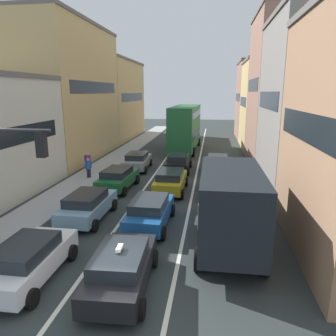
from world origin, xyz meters
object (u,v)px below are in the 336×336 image
(sedan_left_lane_front, at_px, (28,259))
(coupe_centre_lane_fourth, at_px, (178,162))
(wagon_left_lane_second, at_px, (88,205))
(pedestrian_near_kerb, at_px, (88,167))
(removalist_box_truck, at_px, (229,202))
(sedan_left_lane_third, at_px, (118,178))
(sedan_right_lane_behind_truck, at_px, (217,182))
(hatchback_centre_lane_third, at_px, (171,180))
(pedestrian_mid_sidewalk, at_px, (88,161))
(taxi_centre_lane_front, at_px, (121,267))
(bus_mid_queue_primary, at_px, (185,126))
(sedan_centre_lane_second, at_px, (150,211))
(wagon_right_lane_far, at_px, (218,164))
(sedan_left_lane_fourth, at_px, (137,161))

(sedan_left_lane_front, height_order, coupe_centre_lane_fourth, same)
(wagon_left_lane_second, relative_size, pedestrian_near_kerb, 2.61)
(removalist_box_truck, height_order, sedan_left_lane_third, removalist_box_truck)
(sedan_right_lane_behind_truck, bearing_deg, hatchback_centre_lane_third, 85.42)
(wagon_left_lane_second, xyz_separation_m, pedestrian_mid_sidewalk, (-3.95, 9.86, 0.15))
(pedestrian_near_kerb, bearing_deg, taxi_centre_lane_front, -25.21)
(hatchback_centre_lane_third, xyz_separation_m, coupe_centre_lane_fourth, (-0.08, 5.70, 0.00))
(coupe_centre_lane_fourth, bearing_deg, hatchback_centre_lane_third, -178.94)
(bus_mid_queue_primary, bearing_deg, sedan_left_lane_front, 174.85)
(wagon_left_lane_second, distance_m, coupe_centre_lane_fourth, 11.63)
(sedan_right_lane_behind_truck, bearing_deg, sedan_centre_lane_second, 145.72)
(sedan_left_lane_front, distance_m, wagon_right_lane_far, 17.85)
(removalist_box_truck, bearing_deg, sedan_right_lane_behind_truck, 3.14)
(hatchback_centre_lane_third, xyz_separation_m, sedan_right_lane_behind_truck, (3.08, -0.05, 0.00))
(sedan_centre_lane_second, height_order, pedestrian_near_kerb, pedestrian_near_kerb)
(coupe_centre_lane_fourth, relative_size, wagon_right_lane_far, 1.00)
(taxi_centre_lane_front, height_order, pedestrian_mid_sidewalk, same)
(taxi_centre_lane_front, xyz_separation_m, sedan_centre_lane_second, (-0.06, 5.26, -0.00))
(coupe_centre_lane_fourth, bearing_deg, sedan_centre_lane_second, 179.21)
(sedan_centre_lane_second, height_order, sedan_left_lane_third, same)
(coupe_centre_lane_fourth, bearing_deg, pedestrian_mid_sidewalk, 99.19)
(sedan_left_lane_front, bearing_deg, wagon_right_lane_far, -22.70)
(sedan_left_lane_third, bearing_deg, sedan_left_lane_front, -176.47)
(removalist_box_truck, height_order, coupe_centre_lane_fourth, removalist_box_truck)
(sedan_centre_lane_second, bearing_deg, bus_mid_queue_primary, 1.48)
(removalist_box_truck, height_order, sedan_left_lane_front, removalist_box_truck)
(taxi_centre_lane_front, relative_size, sedan_centre_lane_second, 1.01)
(taxi_centre_lane_front, relative_size, sedan_left_lane_front, 1.02)
(sedan_centre_lane_second, bearing_deg, hatchback_centre_lane_third, -1.52)
(taxi_centre_lane_front, relative_size, wagon_left_lane_second, 1.01)
(removalist_box_truck, bearing_deg, sedan_left_lane_third, 44.47)
(sedan_left_lane_fourth, bearing_deg, sedan_centre_lane_second, -165.95)
(pedestrian_near_kerb, bearing_deg, sedan_left_lane_third, 2.99)
(sedan_right_lane_behind_truck, bearing_deg, sedan_left_lane_front, 144.61)
(sedan_right_lane_behind_truck, bearing_deg, removalist_box_truck, 179.69)
(sedan_left_lane_third, height_order, pedestrian_mid_sidewalk, pedestrian_mid_sidewalk)
(sedan_left_lane_front, bearing_deg, coupe_centre_lane_fourth, -12.21)
(sedan_left_lane_fourth, relative_size, sedan_right_lane_behind_truck, 0.99)
(wagon_left_lane_second, relative_size, pedestrian_mid_sidewalk, 2.61)
(hatchback_centre_lane_third, relative_size, sedan_left_lane_fourth, 0.99)
(sedan_right_lane_behind_truck, relative_size, bus_mid_queue_primary, 0.42)
(removalist_box_truck, relative_size, wagon_left_lane_second, 1.78)
(sedan_left_lane_fourth, height_order, pedestrian_mid_sidewalk, pedestrian_mid_sidewalk)
(removalist_box_truck, xyz_separation_m, taxi_centre_lane_front, (-3.73, -3.81, -1.18))
(sedan_right_lane_behind_truck, height_order, wagon_right_lane_far, same)
(taxi_centre_lane_front, height_order, pedestrian_near_kerb, same)
(taxi_centre_lane_front, relative_size, hatchback_centre_lane_third, 1.01)
(removalist_box_truck, distance_m, sedan_right_lane_behind_truck, 7.25)
(taxi_centre_lane_front, height_order, sedan_left_lane_front, taxi_centre_lane_front)
(sedan_left_lane_front, height_order, sedan_left_lane_third, same)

